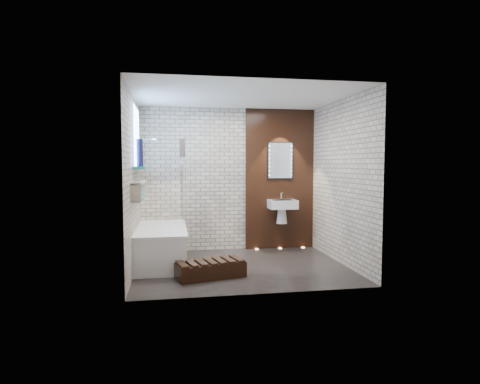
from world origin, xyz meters
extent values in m
plane|color=black|center=(0.00, 0.00, 0.00)|extent=(3.20, 3.20, 0.00)
cube|color=gray|center=(0.00, 1.30, 1.30)|extent=(3.20, 0.04, 2.60)
cube|color=gray|center=(0.00, -1.30, 1.30)|extent=(3.20, 0.04, 2.60)
cube|color=gray|center=(-1.60, 0.00, 1.30)|extent=(0.04, 2.60, 2.60)
cube|color=gray|center=(1.60, 0.00, 1.30)|extent=(0.04, 2.60, 2.60)
plane|color=white|center=(0.00, 0.00, 2.60)|extent=(3.20, 3.20, 0.00)
cube|color=black|center=(0.95, 1.27, 1.30)|extent=(1.30, 0.06, 2.60)
cube|color=#7FADE0|center=(-1.59, 0.35, 2.00)|extent=(0.03, 1.00, 0.90)
cube|color=teal|center=(-1.51, 0.35, 1.53)|extent=(0.18, 1.00, 0.04)
cube|color=teal|center=(-1.53, 0.15, 1.08)|extent=(0.14, 1.30, 0.03)
cube|color=#B2A899|center=(-1.53, 0.15, 1.32)|extent=(0.14, 1.30, 0.03)
cube|color=#B2A899|center=(-1.53, -0.48, 1.20)|extent=(0.14, 0.03, 0.26)
cube|color=#B2A899|center=(-1.53, 0.79, 1.20)|extent=(0.14, 0.03, 0.26)
cube|color=white|center=(-1.23, 0.45, 0.28)|extent=(0.75, 1.70, 0.55)
cube|color=white|center=(-1.23, 0.45, 0.57)|extent=(0.79, 1.74, 0.03)
cylinder|color=silver|center=(-1.08, 1.18, 0.64)|extent=(0.04, 0.04, 0.12)
cube|color=white|center=(-0.87, 0.89, 1.28)|extent=(0.01, 0.78, 1.40)
cube|color=#2A2421|center=(-0.87, 0.73, 1.85)|extent=(0.09, 0.23, 0.30)
cylinder|color=silver|center=(-1.30, 0.95, 2.00)|extent=(0.18, 0.18, 0.02)
cube|color=white|center=(0.95, 1.06, 0.85)|extent=(0.50, 0.36, 0.16)
cone|color=white|center=(0.95, 1.11, 0.63)|extent=(0.20, 0.20, 0.28)
cylinder|color=silver|center=(0.95, 1.16, 1.00)|extent=(0.03, 0.03, 0.14)
cube|color=black|center=(0.95, 1.24, 1.65)|extent=(0.50, 0.02, 0.70)
cube|color=silver|center=(0.95, 1.23, 1.65)|extent=(0.45, 0.01, 0.65)
cube|color=black|center=(-0.53, -0.47, 0.11)|extent=(1.02, 0.63, 0.21)
cylinder|color=#943F16|center=(-1.53, -0.06, 1.16)|extent=(0.06, 0.06, 0.11)
cylinder|color=maroon|center=(-1.53, -0.16, 1.17)|extent=(0.06, 0.06, 0.14)
cylinder|color=#141638|center=(-1.50, -0.02, 1.75)|extent=(0.09, 0.09, 0.40)
cylinder|color=#FFD899|center=(0.50, 1.20, 0.01)|extent=(0.06, 0.06, 0.01)
cylinder|color=#FFD899|center=(0.95, 1.20, 0.01)|extent=(0.06, 0.06, 0.01)
cylinder|color=#FFD899|center=(1.40, 1.20, 0.01)|extent=(0.06, 0.06, 0.01)
camera|label=1|loc=(-1.06, -5.97, 1.58)|focal=29.87mm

